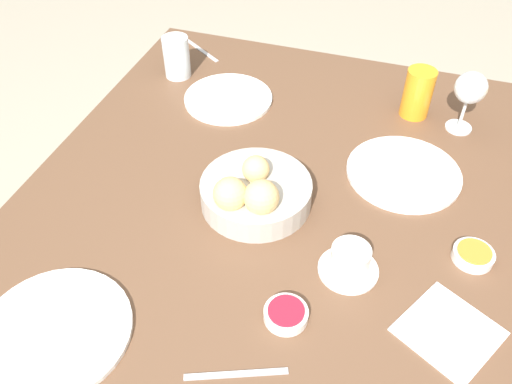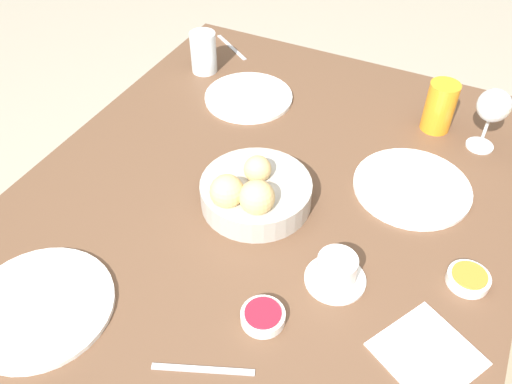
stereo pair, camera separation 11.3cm
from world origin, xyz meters
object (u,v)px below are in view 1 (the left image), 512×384
(plate_far_center, at_px, (404,173))
(coffee_cup, at_px, (350,262))
(napkin, at_px, (449,331))
(knife_silver, at_px, (236,374))
(jam_bowl_honey, at_px, (473,255))
(bread_basket, at_px, (254,192))
(plate_near_left, at_px, (228,98))
(water_tumbler, at_px, (177,57))
(juice_glass, at_px, (418,93))
(plate_near_right, at_px, (55,331))
(fork_silver, at_px, (201,50))
(wine_glass, at_px, (470,90))
(jam_bowl_berry, at_px, (286,314))

(plate_far_center, xyz_separation_m, coffee_cup, (0.31, -0.06, 0.02))
(napkin, bearing_deg, knife_silver, -59.65)
(jam_bowl_honey, bearing_deg, knife_silver, -43.73)
(bread_basket, height_order, jam_bowl_honey, bread_basket)
(plate_near_left, bearing_deg, plate_far_center, 72.19)
(water_tumbler, bearing_deg, bread_basket, 40.77)
(plate_far_center, bearing_deg, juice_glass, -178.60)
(plate_near_right, distance_m, coffee_cup, 0.54)
(bread_basket, distance_m, plate_far_center, 0.35)
(plate_near_right, height_order, fork_silver, plate_near_right)
(plate_near_left, distance_m, wine_glass, 0.60)
(fork_silver, relative_size, napkin, 0.73)
(juice_glass, bearing_deg, plate_far_center, 1.40)
(bread_basket, distance_m, jam_bowl_honey, 0.45)
(water_tumbler, height_order, napkin, water_tumbler)
(plate_near_right, distance_m, jam_bowl_berry, 0.40)
(wine_glass, bearing_deg, knife_silver, -21.01)
(bread_basket, height_order, water_tumbler, water_tumbler)
(plate_near_right, relative_size, jam_bowl_berry, 3.36)
(napkin, bearing_deg, bread_basket, -114.40)
(plate_near_left, bearing_deg, coffee_cup, 41.74)
(jam_bowl_berry, distance_m, knife_silver, 0.14)
(wine_glass, relative_size, jam_bowl_berry, 1.99)
(bread_basket, distance_m, wine_glass, 0.58)
(wine_glass, bearing_deg, plate_near_left, -83.89)
(plate_near_left, distance_m, coffee_cup, 0.62)
(bread_basket, distance_m, coffee_cup, 0.25)
(plate_near_left, bearing_deg, water_tumbler, -112.21)
(wine_glass, xyz_separation_m, coffee_cup, (0.53, -0.17, -0.09))
(juice_glass, height_order, water_tumbler, juice_glass)
(water_tumbler, height_order, coffee_cup, water_tumbler)
(plate_near_right, bearing_deg, jam_bowl_honey, 120.28)
(plate_near_right, height_order, wine_glass, wine_glass)
(wine_glass, distance_m, fork_silver, 0.78)
(bread_basket, distance_m, plate_near_right, 0.46)
(plate_near_left, height_order, napkin, plate_near_left)
(water_tumbler, distance_m, knife_silver, 0.92)
(wine_glass, bearing_deg, plate_far_center, -26.56)
(coffee_cup, bearing_deg, plate_near_right, -57.32)
(juice_glass, relative_size, water_tumbler, 1.10)
(juice_glass, bearing_deg, coffee_cup, -6.11)
(bread_basket, bearing_deg, knife_silver, 13.97)
(napkin, bearing_deg, juice_glass, -168.24)
(jam_bowl_honey, xyz_separation_m, knife_silver, (0.37, -0.35, -0.01))
(plate_far_center, height_order, water_tumbler, water_tumbler)
(juice_glass, xyz_separation_m, napkin, (0.63, 0.13, -0.06))
(bread_basket, relative_size, wine_glass, 1.50)
(fork_silver, distance_m, knife_silver, 1.05)
(wine_glass, xyz_separation_m, jam_bowl_berry, (0.66, -0.26, -0.10))
(bread_basket, relative_size, plate_near_right, 0.89)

